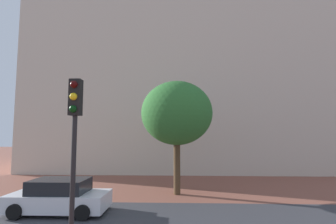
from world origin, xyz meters
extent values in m
plane|color=brown|center=(0.00, 10.00, 0.00)|extent=(120.00, 120.00, 0.00)
cube|color=beige|center=(0.74, 26.68, 9.92)|extent=(29.60, 13.26, 19.83)
cube|color=beige|center=(4.10, 26.68, 18.41)|extent=(4.29, 4.29, 36.81)
cylinder|color=beige|center=(-12.56, 21.55, 11.12)|extent=(2.80, 2.80, 22.23)
cylinder|color=beige|center=(14.04, 21.55, 11.60)|extent=(2.80, 2.80, 23.19)
cube|color=silver|center=(-4.70, 9.64, 0.54)|extent=(4.32, 1.90, 0.72)
cube|color=black|center=(-4.70, 9.64, 1.19)|extent=(2.42, 1.67, 0.60)
cylinder|color=black|center=(-3.27, 10.59, 0.32)|extent=(0.64, 0.22, 0.64)
cylinder|color=black|center=(-3.27, 8.69, 0.32)|extent=(0.64, 0.22, 0.64)
cylinder|color=black|center=(-6.13, 10.59, 0.32)|extent=(0.64, 0.22, 0.64)
cylinder|color=black|center=(-6.13, 8.69, 0.32)|extent=(0.64, 0.22, 0.64)
cylinder|color=black|center=(-1.89, 4.32, 1.98)|extent=(0.12, 0.12, 3.97)
cube|color=black|center=(-1.89, 4.32, 4.42)|extent=(0.28, 0.24, 0.90)
sphere|color=#390606|center=(-1.89, 4.19, 4.72)|extent=(0.18, 0.18, 0.18)
sphere|color=yellow|center=(-1.89, 4.19, 4.42)|extent=(0.18, 0.18, 0.18)
sphere|color=#06330C|center=(-1.89, 4.19, 4.12)|extent=(0.18, 0.18, 0.18)
cylinder|color=#4C3823|center=(0.59, 13.35, 1.55)|extent=(0.40, 0.40, 3.10)
ellipsoid|color=#2D6B2D|center=(0.59, 13.35, 4.82)|extent=(4.30, 4.30, 3.87)
camera|label=1|loc=(0.62, -1.67, 3.49)|focal=26.56mm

